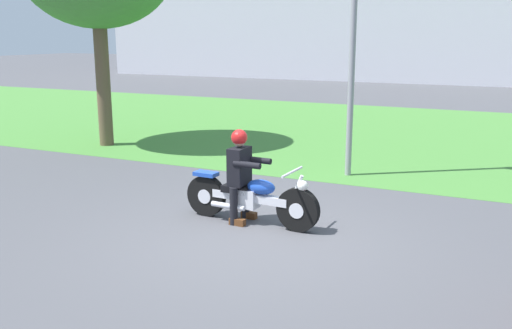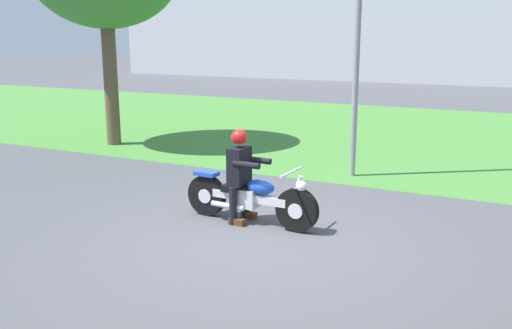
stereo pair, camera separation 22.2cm
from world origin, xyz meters
name	(u,v)px [view 1 (the left image)]	position (x,y,z in m)	size (l,w,h in m)	color
ground	(255,239)	(0.00, 0.00, 0.00)	(120.00, 120.00, 0.00)	#4C4C51
grass_verge	(394,133)	(0.00, 9.29, 0.00)	(60.00, 12.00, 0.01)	#478438
motorcycle_lead	(251,198)	(-0.35, 0.59, 0.39)	(2.17, 0.66, 0.87)	black
rider_lead	(241,168)	(-0.51, 0.60, 0.81)	(0.56, 0.48, 1.40)	black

